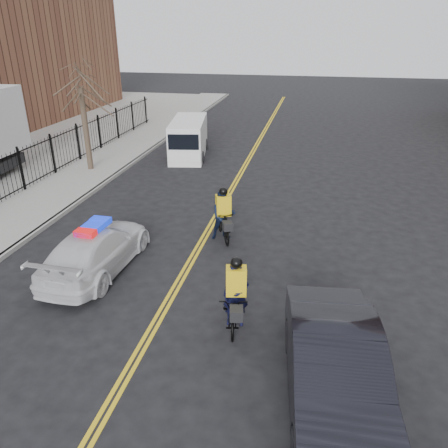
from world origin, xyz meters
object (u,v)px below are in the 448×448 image
cargo_van (188,139)px  police_cruiser (96,249)px  cyclist_near (236,302)px  dark_sedan (335,372)px  cyclist_far (223,219)px

cargo_van → police_cruiser: bearing=-96.3°
cyclist_near → dark_sedan: bearing=-53.7°
police_cruiser → cyclist_near: cyclist_near is taller
dark_sedan → cyclist_far: cyclist_far is taller
cargo_van → cyclist_far: size_ratio=2.63×
police_cruiser → cyclist_near: (4.63, -1.80, -0.03)m
police_cruiser → dark_sedan: (6.95, -3.93, 0.14)m
dark_sedan → cyclist_near: size_ratio=2.48×
dark_sedan → cyclist_far: (-3.62, 6.78, -0.07)m
cyclist_near → cyclist_far: cyclist_far is taller
cargo_van → cyclist_near: (5.45, -14.72, -0.34)m
cyclist_far → police_cruiser: bearing=-163.3°
police_cruiser → cyclist_far: bearing=-137.8°
police_cruiser → cargo_van: size_ratio=0.92×
police_cruiser → cyclist_near: 4.96m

